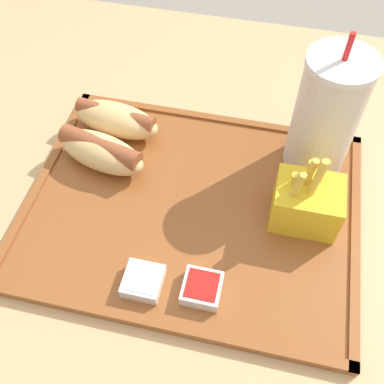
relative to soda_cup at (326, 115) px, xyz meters
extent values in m
plane|color=gray|center=(-0.16, -0.10, -0.81)|extent=(8.00, 8.00, 0.00)
cube|color=tan|center=(-0.16, -0.10, -0.46)|extent=(1.40, 0.90, 0.71)
cube|color=brown|center=(-0.15, -0.12, -0.09)|extent=(0.44, 0.35, 0.01)
cube|color=brown|center=(-0.15, -0.29, -0.09)|extent=(0.44, 0.01, 0.00)
cube|color=brown|center=(-0.15, 0.05, -0.09)|extent=(0.44, 0.01, 0.00)
cube|color=brown|center=(-0.37, -0.12, -0.09)|extent=(0.01, 0.35, 0.00)
cube|color=brown|center=(0.06, -0.12, -0.09)|extent=(0.01, 0.35, 0.00)
cylinder|color=silver|center=(0.00, 0.00, 0.00)|extent=(0.09, 0.09, 0.17)
cylinder|color=silver|center=(0.00, 0.00, 0.08)|extent=(0.09, 0.09, 0.01)
cylinder|color=red|center=(0.00, 0.00, 0.10)|extent=(0.01, 0.01, 0.03)
ellipsoid|color=#DBB270|center=(-0.29, -0.01, -0.07)|extent=(0.14, 0.08, 0.05)
cylinder|color=brown|center=(-0.29, -0.01, -0.05)|extent=(0.13, 0.04, 0.02)
ellipsoid|color=#DBB270|center=(-0.29, -0.07, -0.07)|extent=(0.14, 0.09, 0.05)
cylinder|color=brown|center=(-0.29, -0.07, -0.05)|extent=(0.13, 0.06, 0.03)
cube|color=gold|center=(-0.01, -0.10, -0.06)|extent=(0.08, 0.07, 0.06)
cylinder|color=gold|center=(0.00, -0.09, -0.02)|extent=(0.01, 0.02, 0.08)
cylinder|color=gold|center=(-0.01, -0.10, -0.02)|extent=(0.02, 0.01, 0.08)
cylinder|color=gold|center=(-0.03, -0.10, -0.04)|extent=(0.02, 0.02, 0.06)
cylinder|color=gold|center=(-0.01, -0.09, -0.03)|extent=(0.02, 0.01, 0.07)
cylinder|color=gold|center=(-0.03, -0.12, -0.02)|extent=(0.02, 0.01, 0.07)
cylinder|color=gold|center=(-0.01, -0.11, -0.01)|extent=(0.02, 0.02, 0.09)
cube|color=silver|center=(-0.18, -0.24, -0.08)|extent=(0.05, 0.05, 0.02)
cube|color=white|center=(-0.18, -0.24, -0.07)|extent=(0.04, 0.04, 0.00)
cube|color=silver|center=(-0.11, -0.24, -0.08)|extent=(0.05, 0.05, 0.02)
cube|color=#B21914|center=(-0.11, -0.24, -0.07)|extent=(0.04, 0.04, 0.00)
camera|label=1|loc=(-0.08, -0.46, 0.41)|focal=42.00mm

